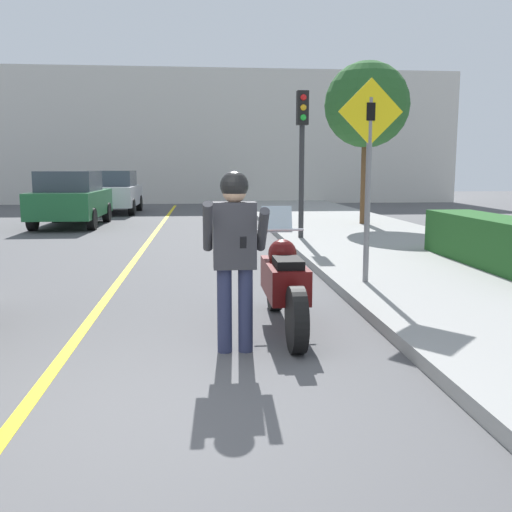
{
  "coord_description": "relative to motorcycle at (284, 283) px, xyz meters",
  "views": [
    {
      "loc": [
        0.72,
        -3.81,
        1.74
      ],
      "look_at": [
        1.31,
        2.43,
        0.78
      ],
      "focal_mm": 40.0,
      "sensor_mm": 36.0,
      "label": 1
    }
  ],
  "objects": [
    {
      "name": "building_backdrop",
      "position": [
        -1.6,
        23.76,
        2.85
      ],
      "size": [
        28.0,
        1.2,
        6.71
      ],
      "color": "beige",
      "rests_on": "ground"
    },
    {
      "name": "hedge_row",
      "position": [
        4.0,
        2.68,
        0.03
      ],
      "size": [
        0.9,
        4.5,
        0.8
      ],
      "color": "#235623",
      "rests_on": "sidewalk_curb"
    },
    {
      "name": "street_tree",
      "position": [
        3.88,
        10.46,
        3.05
      ],
      "size": [
        2.45,
        2.45,
        4.67
      ],
      "color": "brown",
      "rests_on": "sidewalk_curb"
    },
    {
      "name": "motorcycle",
      "position": [
        0.0,
        0.0,
        0.0
      ],
      "size": [
        0.62,
        2.32,
        1.31
      ],
      "color": "black",
      "rests_on": "ground"
    },
    {
      "name": "ground_plane",
      "position": [
        -1.6,
        -2.24,
        -0.51
      ],
      "size": [
        80.0,
        80.0,
        0.0
      ],
      "primitive_type": "plane",
      "color": "#4C4C4F"
    },
    {
      "name": "person_biker",
      "position": [
        -0.58,
        -0.78,
        0.54
      ],
      "size": [
        0.59,
        0.47,
        1.72
      ],
      "color": "#282D4C",
      "rests_on": "ground"
    },
    {
      "name": "traffic_light",
      "position": [
        1.42,
        7.14,
        1.98
      ],
      "size": [
        0.26,
        0.3,
        3.36
      ],
      "color": "#2D2D30",
      "rests_on": "sidewalk_curb"
    },
    {
      "name": "parked_car_green",
      "position": [
        -4.88,
        11.91,
        0.35
      ],
      "size": [
        1.88,
        4.2,
        1.68
      ],
      "color": "black",
      "rests_on": "ground"
    },
    {
      "name": "crossing_sign",
      "position": [
        1.44,
        1.79,
        1.33
      ],
      "size": [
        0.91,
        0.08,
        2.83
      ],
      "color": "slate",
      "rests_on": "sidewalk_curb"
    },
    {
      "name": "sidewalk_curb",
      "position": [
        3.2,
        1.76,
        -0.44
      ],
      "size": [
        4.4,
        44.0,
        0.14
      ],
      "color": "gray",
      "rests_on": "ground"
    },
    {
      "name": "parked_car_silver",
      "position": [
        -4.38,
        17.15,
        0.35
      ],
      "size": [
        1.88,
        4.2,
        1.68
      ],
      "color": "black",
      "rests_on": "ground"
    },
    {
      "name": "road_center_line",
      "position": [
        -2.2,
        3.76,
        -0.51
      ],
      "size": [
        0.12,
        36.0,
        0.01
      ],
      "color": "yellow",
      "rests_on": "ground"
    }
  ]
}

